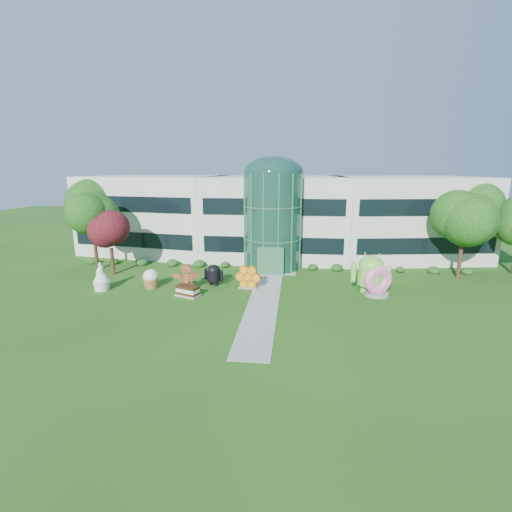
# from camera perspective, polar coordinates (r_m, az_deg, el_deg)

# --- Properties ---
(ground) EXTENTS (140.00, 140.00, 0.00)m
(ground) POSITION_cam_1_polar(r_m,az_deg,el_deg) (28.17, 0.91, -8.05)
(ground) COLOR #215114
(ground) RESTS_ON ground
(building) EXTENTS (46.00, 15.00, 9.30)m
(building) POSITION_cam_1_polar(r_m,az_deg,el_deg) (44.53, 3.11, 6.11)
(building) COLOR beige
(building) RESTS_ON ground
(atrium) EXTENTS (6.00, 6.00, 9.80)m
(atrium) POSITION_cam_1_polar(r_m,az_deg,el_deg) (38.56, 2.61, 5.35)
(atrium) COLOR #194738
(atrium) RESTS_ON ground
(walkway) EXTENTS (2.40, 20.00, 0.04)m
(walkway) POSITION_cam_1_polar(r_m,az_deg,el_deg) (30.02, 1.27, -6.62)
(walkway) COLOR #9E9E93
(walkway) RESTS_ON ground
(tree_red) EXTENTS (4.00, 4.00, 6.00)m
(tree_red) POSITION_cam_1_polar(r_m,az_deg,el_deg) (38.77, -21.41, 1.63)
(tree_red) COLOR #3F0C14
(tree_red) RESTS_ON ground
(trees_backdrop) EXTENTS (52.00, 8.00, 8.40)m
(trees_backdrop) POSITION_cam_1_polar(r_m,az_deg,el_deg) (39.65, 2.69, 4.55)
(trees_backdrop) COLOR #164310
(trees_backdrop) RESTS_ON ground
(android_green) EXTENTS (3.89, 3.16, 3.82)m
(android_green) POSITION_cam_1_polar(r_m,az_deg,el_deg) (32.35, 17.24, -2.25)
(android_green) COLOR #71D143
(android_green) RESTS_ON ground
(android_black) EXTENTS (2.29, 1.87, 2.25)m
(android_black) POSITION_cam_1_polar(r_m,az_deg,el_deg) (33.36, -6.54, -2.64)
(android_black) COLOR black
(android_black) RESTS_ON ground
(donut) EXTENTS (2.82, 2.05, 2.66)m
(donut) POSITION_cam_1_polar(r_m,az_deg,el_deg) (32.15, 18.15, -3.48)
(donut) COLOR #EC5AA6
(donut) RESTS_ON ground
(gingerbread) EXTENTS (2.71, 1.44, 2.38)m
(gingerbread) POSITION_cam_1_polar(r_m,az_deg,el_deg) (32.26, -10.66, -3.23)
(gingerbread) COLOR brown
(gingerbread) RESTS_ON ground
(ice_cream_sandwich) EXTENTS (2.25, 1.70, 0.90)m
(ice_cream_sandwich) POSITION_cam_1_polar(r_m,az_deg,el_deg) (31.05, -10.46, -5.32)
(ice_cream_sandwich) COLOR black
(ice_cream_sandwich) RESTS_ON ground
(honeycomb) EXTENTS (2.51, 1.28, 1.88)m
(honeycomb) POSITION_cam_1_polar(r_m,az_deg,el_deg) (32.38, -1.19, -3.39)
(honeycomb) COLOR orange
(honeycomb) RESTS_ON ground
(froyo) EXTENTS (1.69, 1.69, 2.49)m
(froyo) POSITION_cam_1_polar(r_m,az_deg,el_deg) (34.51, -22.77, -2.88)
(froyo) COLOR white
(froyo) RESTS_ON ground
(cupcake) EXTENTS (1.78, 1.78, 1.70)m
(cupcake) POSITION_cam_1_polar(r_m,az_deg,el_deg) (33.83, -15.87, -3.34)
(cupcake) COLOR white
(cupcake) RESTS_ON ground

